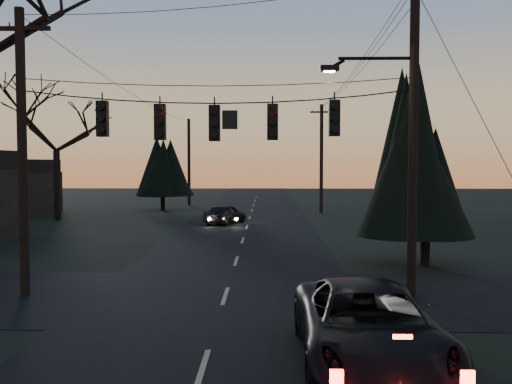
{
  "coord_description": "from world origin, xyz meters",
  "views": [
    {
      "loc": [
        1.24,
        -6.73,
        3.99
      ],
      "look_at": [
        0.92,
        10.0,
        3.12
      ],
      "focal_mm": 40.0,
      "sensor_mm": 36.0,
      "label": 1
    }
  ],
  "objects_px": {
    "utility_pole_far_r": "(321,213)",
    "utility_pole_far_l": "(189,205)",
    "utility_pole_right": "(411,297)",
    "evergreen_right": "(427,156)",
    "utility_pole_left": "(25,296)",
    "suv_near": "(368,328)",
    "sedan_oncoming_a": "(225,214)"
  },
  "relations": [
    {
      "from": "utility_pole_right",
      "to": "suv_near",
      "type": "bearing_deg",
      "value": -111.59
    },
    {
      "from": "utility_pole_far_r",
      "to": "utility_pole_far_l",
      "type": "bearing_deg",
      "value": 145.18
    },
    {
      "from": "utility_pole_right",
      "to": "utility_pole_far_r",
      "type": "xyz_separation_m",
      "value": [
        0.0,
        28.0,
        0.0
      ]
    },
    {
      "from": "utility_pole_left",
      "to": "sedan_oncoming_a",
      "type": "distance_m",
      "value": 20.38
    },
    {
      "from": "evergreen_right",
      "to": "suv_near",
      "type": "relative_size",
      "value": 1.27
    },
    {
      "from": "utility_pole_right",
      "to": "evergreen_right",
      "type": "bearing_deg",
      "value": 70.45
    },
    {
      "from": "utility_pole_left",
      "to": "utility_pole_far_l",
      "type": "distance_m",
      "value": 36.0
    },
    {
      "from": "utility_pole_left",
      "to": "sedan_oncoming_a",
      "type": "relative_size",
      "value": 2.26
    },
    {
      "from": "sedan_oncoming_a",
      "to": "utility_pole_left",
      "type": "bearing_deg",
      "value": 99.9
    },
    {
      "from": "utility_pole_far_l",
      "to": "sedan_oncoming_a",
      "type": "height_order",
      "value": "utility_pole_far_l"
    },
    {
      "from": "utility_pole_right",
      "to": "utility_pole_far_l",
      "type": "bearing_deg",
      "value": 107.72
    },
    {
      "from": "evergreen_right",
      "to": "sedan_oncoming_a",
      "type": "height_order",
      "value": "evergreen_right"
    },
    {
      "from": "suv_near",
      "to": "utility_pole_far_r",
      "type": "bearing_deg",
      "value": 86.0
    },
    {
      "from": "evergreen_right",
      "to": "sedan_oncoming_a",
      "type": "distance_m",
      "value": 17.46
    },
    {
      "from": "utility_pole_right",
      "to": "utility_pole_left",
      "type": "xyz_separation_m",
      "value": [
        -11.5,
        0.0,
        0.0
      ]
    },
    {
      "from": "utility_pole_right",
      "to": "sedan_oncoming_a",
      "type": "height_order",
      "value": "utility_pole_right"
    },
    {
      "from": "suv_near",
      "to": "sedan_oncoming_a",
      "type": "distance_m",
      "value": 26.09
    },
    {
      "from": "utility_pole_left",
      "to": "utility_pole_far_l",
      "type": "xyz_separation_m",
      "value": [
        0.0,
        36.0,
        0.0
      ]
    },
    {
      "from": "evergreen_right",
      "to": "utility_pole_far_r",
      "type": "bearing_deg",
      "value": 94.63
    },
    {
      "from": "utility_pole_right",
      "to": "sedan_oncoming_a",
      "type": "bearing_deg",
      "value": 109.3
    },
    {
      "from": "evergreen_right",
      "to": "utility_pole_left",
      "type": "bearing_deg",
      "value": -158.7
    },
    {
      "from": "utility_pole_left",
      "to": "suv_near",
      "type": "distance_m",
      "value": 10.91
    },
    {
      "from": "utility_pole_right",
      "to": "utility_pole_far_r",
      "type": "distance_m",
      "value": 28.0
    },
    {
      "from": "evergreen_right",
      "to": "suv_near",
      "type": "xyz_separation_m",
      "value": [
        -4.15,
        -11.02,
        -3.42
      ]
    },
    {
      "from": "utility_pole_far_l",
      "to": "sedan_oncoming_a",
      "type": "relative_size",
      "value": 2.13
    },
    {
      "from": "suv_near",
      "to": "utility_pole_right",
      "type": "bearing_deg",
      "value": 68.3
    },
    {
      "from": "utility_pole_left",
      "to": "evergreen_right",
      "type": "distance_m",
      "value": 14.93
    },
    {
      "from": "evergreen_right",
      "to": "suv_near",
      "type": "height_order",
      "value": "evergreen_right"
    },
    {
      "from": "utility_pole_left",
      "to": "utility_pole_far_r",
      "type": "xyz_separation_m",
      "value": [
        11.5,
        28.0,
        0.0
      ]
    },
    {
      "from": "utility_pole_far_l",
      "to": "sedan_oncoming_a",
      "type": "distance_m",
      "value": 16.78
    },
    {
      "from": "evergreen_right",
      "to": "utility_pole_far_l",
      "type": "bearing_deg",
      "value": 113.43
    },
    {
      "from": "suv_near",
      "to": "utility_pole_left",
      "type": "bearing_deg",
      "value": 147.61
    }
  ]
}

